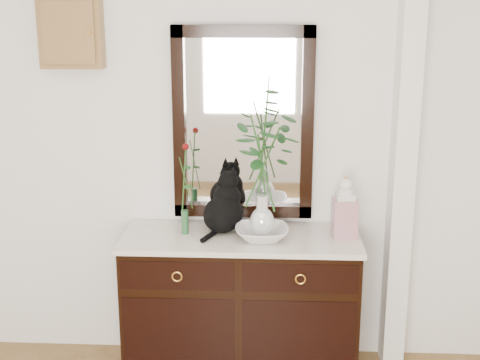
# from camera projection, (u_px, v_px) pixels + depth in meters

# --- Properties ---
(wall_back) EXTENTS (3.60, 0.04, 2.70)m
(wall_back) POSITION_uv_depth(u_px,v_px,m) (226.00, 139.00, 3.84)
(wall_back) COLOR white
(wall_back) RESTS_ON ground
(pilaster) EXTENTS (0.12, 0.20, 2.70)m
(pilaster) POSITION_uv_depth(u_px,v_px,m) (404.00, 143.00, 3.71)
(pilaster) COLOR white
(pilaster) RESTS_ON ground
(sideboard) EXTENTS (1.33, 0.52, 0.82)m
(sideboard) POSITION_uv_depth(u_px,v_px,m) (241.00, 298.00, 3.82)
(sideboard) COLOR black
(sideboard) RESTS_ON ground
(wall_mirror) EXTENTS (0.80, 0.06, 1.10)m
(wall_mirror) POSITION_uv_depth(u_px,v_px,m) (243.00, 124.00, 3.80)
(wall_mirror) COLOR black
(wall_mirror) RESTS_ON wall_back
(key_cabinet) EXTENTS (0.35, 0.10, 0.40)m
(key_cabinet) POSITION_uv_depth(u_px,v_px,m) (71.00, 32.00, 3.68)
(key_cabinet) COLOR brown
(key_cabinet) RESTS_ON wall_back
(cat) EXTENTS (0.34, 0.37, 0.35)m
(cat) POSITION_uv_depth(u_px,v_px,m) (223.00, 202.00, 3.75)
(cat) COLOR black
(cat) RESTS_ON sideboard
(lotus_bowl) EXTENTS (0.31, 0.31, 0.07)m
(lotus_bowl) POSITION_uv_depth(u_px,v_px,m) (262.00, 233.00, 3.66)
(lotus_bowl) COLOR silver
(lotus_bowl) RESTS_ON sideboard
(vase_branches) EXTENTS (0.48, 0.48, 0.81)m
(vase_branches) POSITION_uv_depth(u_px,v_px,m) (263.00, 164.00, 3.55)
(vase_branches) COLOR silver
(vase_branches) RESTS_ON lotus_bowl
(bud_vase_rose) EXTENTS (0.07, 0.07, 0.53)m
(bud_vase_rose) POSITION_uv_depth(u_px,v_px,m) (184.00, 188.00, 3.69)
(bud_vase_rose) COLOR #2A5E34
(bud_vase_rose) RESTS_ON sideboard
(ginger_jar) EXTENTS (0.14, 0.14, 0.35)m
(ginger_jar) POSITION_uv_depth(u_px,v_px,m) (345.00, 207.00, 3.66)
(ginger_jar) COLOR silver
(ginger_jar) RESTS_ON sideboard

